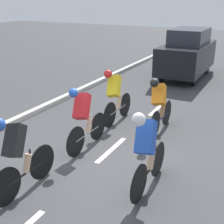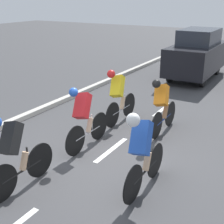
% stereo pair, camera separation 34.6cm
% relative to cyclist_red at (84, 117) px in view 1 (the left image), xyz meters
% --- Properties ---
extents(ground_plane, '(60.00, 60.00, 0.00)m').
position_rel_cyclist_red_xyz_m(ground_plane, '(-0.61, 0.28, -0.79)').
color(ground_plane, '#424244').
extents(lane_stripe_mid, '(0.12, 1.40, 0.01)m').
position_rel_cyclist_red_xyz_m(lane_stripe_mid, '(-0.61, -0.20, -0.78)').
color(lane_stripe_mid, white).
rests_on(lane_stripe_mid, ground).
extents(lane_stripe_far, '(0.12, 1.40, 0.01)m').
position_rel_cyclist_red_xyz_m(lane_stripe_far, '(-0.61, -3.40, -0.78)').
color(lane_stripe_far, white).
rests_on(lane_stripe_far, ground).
extents(curb, '(0.20, 27.36, 0.14)m').
position_rel_cyclist_red_xyz_m(curb, '(2.59, -0.20, -0.72)').
color(curb, beige).
rests_on(curb, ground).
extents(cyclist_red, '(0.44, 1.68, 1.52)m').
position_rel_cyclist_red_xyz_m(cyclist_red, '(0.00, 0.00, 0.00)').
color(cyclist_red, black).
rests_on(cyclist_red, ground).
extents(cyclist_black, '(0.46, 1.65, 1.52)m').
position_rel_cyclist_red_xyz_m(cyclist_black, '(0.09, 2.03, 0.01)').
color(cyclist_black, black).
rests_on(cyclist_black, ground).
extents(cyclist_orange, '(0.44, 1.65, 1.48)m').
position_rel_cyclist_red_xyz_m(cyclist_orange, '(-1.22, -1.73, -0.02)').
color(cyclist_orange, black).
rests_on(cyclist_orange, ground).
extents(cyclist_blue, '(0.43, 1.68, 1.58)m').
position_rel_cyclist_red_xyz_m(cyclist_blue, '(-1.88, 0.90, 0.05)').
color(cyclist_blue, black).
rests_on(cyclist_blue, ground).
extents(cyclist_yellow, '(0.45, 1.68, 1.55)m').
position_rel_cyclist_red_xyz_m(cyclist_yellow, '(0.10, -1.79, 0.02)').
color(cyclist_yellow, black).
rests_on(cyclist_yellow, ground).
extents(support_car, '(1.70, 3.92, 2.07)m').
position_rel_cyclist_red_xyz_m(support_car, '(-0.31, -7.92, 0.26)').
color(support_car, black).
rests_on(support_car, ground).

